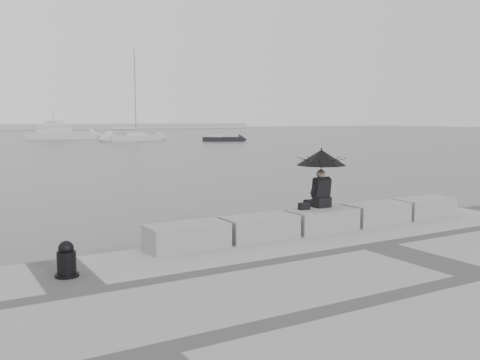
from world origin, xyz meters
TOP-DOWN VIEW (x-y plane):
  - ground at (0.00, 0.00)m, footprint 360.00×360.00m
  - stone_block_far_left at (-3.40, -0.45)m, footprint 1.60×0.80m
  - stone_block_left at (-1.70, -0.45)m, footprint 1.60×0.80m
  - stone_block_centre at (0.00, -0.45)m, footprint 1.60×0.80m
  - stone_block_right at (1.70, -0.45)m, footprint 1.60×0.80m
  - stone_block_far_right at (3.40, -0.45)m, footprint 1.60×0.80m
  - seated_person at (0.17, -0.20)m, footprint 1.18×1.18m
  - bag at (-0.39, -0.28)m, footprint 0.25×0.14m
  - mooring_bollard at (-5.89, -1.21)m, footprint 0.38×0.38m
  - sailboat_right at (17.47, 62.96)m, footprint 8.58×4.16m
  - motor_cruiser at (10.05, 74.24)m, footprint 10.57×4.34m
  - small_motorboat at (27.68, 55.18)m, footprint 5.72×3.98m

SIDE VIEW (x-z plane):
  - ground at x=0.00m, z-range 0.00..0.00m
  - small_motorboat at x=27.68m, z-range -0.23..0.87m
  - sailboat_right at x=17.47m, z-range -5.93..6.97m
  - stone_block_far_left at x=-3.40m, z-range 0.50..1.00m
  - stone_block_left at x=-1.70m, z-range 0.50..1.00m
  - stone_block_centre at x=0.00m, z-range 0.50..1.00m
  - stone_block_right at x=1.70m, z-range 0.50..1.00m
  - stone_block_far_right at x=3.40m, z-range 0.50..1.00m
  - mooring_bollard at x=-5.89m, z-range 0.45..1.05m
  - motor_cruiser at x=10.05m, z-range -1.36..3.14m
  - bag at x=-0.39m, z-range 1.00..1.16m
  - seated_person at x=0.17m, z-range 1.31..2.70m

